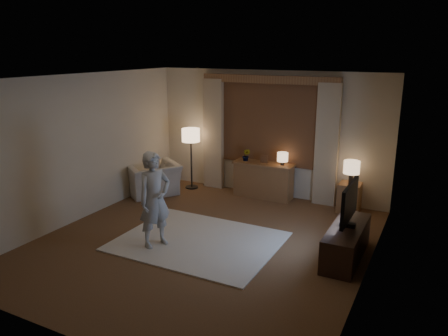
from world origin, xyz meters
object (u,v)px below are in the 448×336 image
Objects in this scene: sideboard at (263,181)px; person at (155,200)px; armchair at (153,179)px; side_table at (349,198)px; tv_stand at (346,242)px.

person is (-0.60, -2.96, 0.42)m from sideboard.
armchair is 1.84× the size of side_table.
side_table is at bearing 136.59° from armchair.
sideboard is at bearing 178.39° from side_table.
side_table is 3.79m from person.
side_table is at bearing -1.61° from sideboard.
person is (1.56, -2.05, 0.44)m from armchair.
sideboard is 0.86× the size of tv_stand.
armchair reaches higher than tv_stand.
person reaches higher than tv_stand.
sideboard reaches higher than tv_stand.
person is at bearing -129.25° from side_table.
side_table is 0.40× the size of tv_stand.
person is (-2.38, -2.91, 0.49)m from side_table.
side_table is (3.94, 0.86, -0.06)m from armchair.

